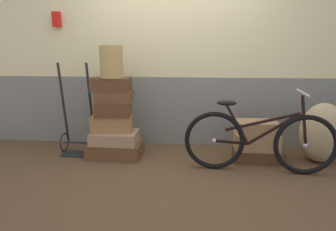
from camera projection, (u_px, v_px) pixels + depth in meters
name	position (u px, v px, depth m)	size (l,w,h in m)	color
ground	(169.00, 166.00, 3.67)	(8.84, 5.20, 0.06)	#513823
station_building	(174.00, 50.00, 4.17)	(6.84, 0.74, 2.72)	slate
suitcase_0	(115.00, 149.00, 3.90)	(0.69, 0.44, 0.19)	brown
suitcase_1	(115.00, 137.00, 3.83)	(0.59, 0.40, 0.15)	#937051
suitcase_2	(112.00, 123.00, 3.84)	(0.51, 0.32, 0.21)	olive
suitcase_3	(113.00, 109.00, 3.75)	(0.44, 0.27, 0.17)	#4C2D19
suitcase_4	(114.00, 96.00, 3.75)	(0.45, 0.30, 0.13)	brown
suitcase_5	(111.00, 84.00, 3.72)	(0.48, 0.27, 0.17)	#4C2D19
suitcase_6	(257.00, 155.00, 3.76)	(0.61, 0.36, 0.15)	#4C2D19
suitcase_7	(256.00, 141.00, 3.72)	(0.54, 0.32, 0.20)	#9E754C
suitcase_8	(257.00, 127.00, 3.69)	(0.49, 0.32, 0.16)	#9E754C
wicker_basket	(111.00, 62.00, 3.63)	(0.28, 0.28, 0.39)	#A8844C
luggage_trolley	(78.00, 132.00, 3.99)	(0.45, 0.35, 1.21)	black
burlap_sack	(322.00, 133.00, 3.65)	(0.54, 0.46, 0.75)	tan
bicycle	(259.00, 141.00, 3.36)	(1.70, 0.46, 0.94)	black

